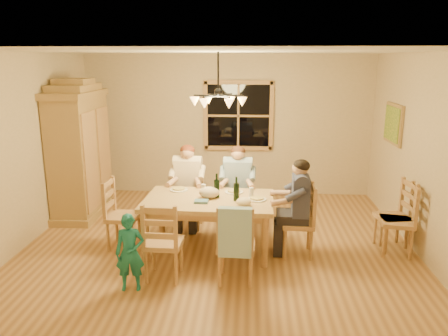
# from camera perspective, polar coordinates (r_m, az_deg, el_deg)

# --- Properties ---
(floor) EXTENTS (5.50, 5.50, 0.00)m
(floor) POSITION_cam_1_polar(r_m,az_deg,el_deg) (6.45, -0.69, -9.79)
(floor) COLOR #996637
(floor) RESTS_ON ground
(ceiling) EXTENTS (5.50, 5.00, 0.02)m
(ceiling) POSITION_cam_1_polar(r_m,az_deg,el_deg) (5.90, -0.77, 14.96)
(ceiling) COLOR white
(ceiling) RESTS_ON wall_back
(wall_back) EXTENTS (5.50, 0.02, 2.70)m
(wall_back) POSITION_cam_1_polar(r_m,az_deg,el_deg) (8.49, 0.53, 5.54)
(wall_back) COLOR #C1AF88
(wall_back) RESTS_ON floor
(wall_left) EXTENTS (0.02, 5.00, 2.70)m
(wall_left) POSITION_cam_1_polar(r_m,az_deg,el_deg) (6.81, -24.50, 2.15)
(wall_left) COLOR #C1AF88
(wall_left) RESTS_ON floor
(wall_right) EXTENTS (0.02, 5.00, 2.70)m
(wall_right) POSITION_cam_1_polar(r_m,az_deg,el_deg) (6.44, 24.48, 1.53)
(wall_right) COLOR #C1AF88
(wall_right) RESTS_ON floor
(window) EXTENTS (1.30, 0.06, 1.30)m
(window) POSITION_cam_1_polar(r_m,az_deg,el_deg) (8.42, 1.89, 6.84)
(window) COLOR black
(window) RESTS_ON wall_back
(painting) EXTENTS (0.06, 0.78, 0.64)m
(painting) POSITION_cam_1_polar(r_m,az_deg,el_deg) (7.50, 21.23, 5.40)
(painting) COLOR #A27E46
(painting) RESTS_ON wall_right
(chandelier) EXTENTS (0.77, 0.68, 0.71)m
(chandelier) POSITION_cam_1_polar(r_m,az_deg,el_deg) (5.92, -0.75, 8.93)
(chandelier) COLOR black
(chandelier) RESTS_ON ceiling
(armoire) EXTENTS (0.66, 1.40, 2.30)m
(armoire) POSITION_cam_1_polar(r_m,az_deg,el_deg) (7.73, -18.29, 1.77)
(armoire) COLOR #A27E46
(armoire) RESTS_ON floor
(dining_table) EXTENTS (1.79, 1.13, 0.76)m
(dining_table) POSITION_cam_1_polar(r_m,az_deg,el_deg) (5.99, -2.01, -4.93)
(dining_table) COLOR #AE834D
(dining_table) RESTS_ON floor
(chair_far_left) EXTENTS (0.46, 0.44, 0.99)m
(chair_far_left) POSITION_cam_1_polar(r_m,az_deg,el_deg) (6.94, -4.67, -5.37)
(chair_far_left) COLOR #A37A48
(chair_far_left) RESTS_ON floor
(chair_far_right) EXTENTS (0.46, 0.44, 0.99)m
(chair_far_right) POSITION_cam_1_polar(r_m,az_deg,el_deg) (6.85, 1.77, -5.60)
(chair_far_right) COLOR #A37A48
(chair_far_right) RESTS_ON floor
(chair_near_left) EXTENTS (0.46, 0.44, 0.99)m
(chair_near_left) POSITION_cam_1_polar(r_m,az_deg,el_deg) (5.45, -7.81, -11.10)
(chair_near_left) COLOR #A37A48
(chair_near_left) RESTS_ON floor
(chair_near_right) EXTENTS (0.46, 0.44, 0.99)m
(chair_near_right) POSITION_cam_1_polar(r_m,az_deg,el_deg) (5.32, 1.58, -11.60)
(chair_near_right) COLOR #A37A48
(chair_near_right) RESTS_ON floor
(chair_end_left) EXTENTS (0.44, 0.46, 0.99)m
(chair_end_left) POSITION_cam_1_polar(r_m,az_deg,el_deg) (6.38, -12.95, -7.48)
(chair_end_left) COLOR #A37A48
(chair_end_left) RESTS_ON floor
(chair_end_right) EXTENTS (0.44, 0.46, 0.99)m
(chair_end_right) POSITION_cam_1_polar(r_m,az_deg,el_deg) (6.08, 9.56, -8.40)
(chair_end_right) COLOR #A37A48
(chair_end_right) RESTS_ON floor
(adult_woman) EXTENTS (0.41, 0.43, 0.87)m
(adult_woman) POSITION_cam_1_polar(r_m,az_deg,el_deg) (6.78, -4.76, -1.08)
(adult_woman) COLOR beige
(adult_woman) RESTS_ON floor
(adult_plaid_man) EXTENTS (0.41, 0.43, 0.87)m
(adult_plaid_man) POSITION_cam_1_polar(r_m,az_deg,el_deg) (6.69, 1.81, -1.25)
(adult_plaid_man) COLOR #325C89
(adult_plaid_man) RESTS_ON floor
(adult_slate_man) EXTENTS (0.43, 0.41, 0.87)m
(adult_slate_man) POSITION_cam_1_polar(r_m,az_deg,el_deg) (5.90, 9.77, -3.57)
(adult_slate_man) COLOR #3A3E5E
(adult_slate_man) RESTS_ON floor
(towel) EXTENTS (0.38, 0.11, 0.58)m
(towel) POSITION_cam_1_polar(r_m,az_deg,el_deg) (4.99, 1.46, -8.42)
(towel) COLOR #93B8C7
(towel) RESTS_ON chair_near_right
(wine_bottle_a) EXTENTS (0.08, 0.08, 0.33)m
(wine_bottle_a) POSITION_cam_1_polar(r_m,az_deg,el_deg) (5.97, -0.97, -2.30)
(wine_bottle_a) COLOR black
(wine_bottle_a) RESTS_ON dining_table
(wine_bottle_b) EXTENTS (0.08, 0.08, 0.33)m
(wine_bottle_b) POSITION_cam_1_polar(r_m,az_deg,el_deg) (5.82, 1.62, -2.74)
(wine_bottle_b) COLOR black
(wine_bottle_b) RESTS_ON dining_table
(plate_woman) EXTENTS (0.26, 0.26, 0.02)m
(plate_woman) POSITION_cam_1_polar(r_m,az_deg,el_deg) (6.35, -5.91, -2.85)
(plate_woman) COLOR white
(plate_woman) RESTS_ON dining_table
(plate_plaid) EXTENTS (0.26, 0.26, 0.02)m
(plate_plaid) POSITION_cam_1_polar(r_m,az_deg,el_deg) (6.21, 1.31, -3.15)
(plate_plaid) COLOR white
(plate_plaid) RESTS_ON dining_table
(plate_slate) EXTENTS (0.26, 0.26, 0.02)m
(plate_slate) POSITION_cam_1_polar(r_m,az_deg,el_deg) (5.91, 4.31, -4.11)
(plate_slate) COLOR white
(plate_slate) RESTS_ON dining_table
(wine_glass_a) EXTENTS (0.06, 0.06, 0.14)m
(wine_glass_a) POSITION_cam_1_polar(r_m,az_deg,el_deg) (6.15, -2.69, -2.76)
(wine_glass_a) COLOR silver
(wine_glass_a) RESTS_ON dining_table
(wine_glass_b) EXTENTS (0.06, 0.06, 0.14)m
(wine_glass_b) POSITION_cam_1_polar(r_m,az_deg,el_deg) (5.99, 3.59, -3.23)
(wine_glass_b) COLOR silver
(wine_glass_b) RESTS_ON dining_table
(cap) EXTENTS (0.20, 0.20, 0.11)m
(cap) POSITION_cam_1_polar(r_m,az_deg,el_deg) (5.65, 2.61, -4.43)
(cap) COLOR beige
(cap) RESTS_ON dining_table
(napkin) EXTENTS (0.19, 0.15, 0.03)m
(napkin) POSITION_cam_1_polar(r_m,az_deg,el_deg) (5.80, -2.98, -4.37)
(napkin) COLOR slate
(napkin) RESTS_ON dining_table
(cloth_bundle) EXTENTS (0.28, 0.22, 0.15)m
(cloth_bundle) POSITION_cam_1_polar(r_m,az_deg,el_deg) (5.97, -1.94, -3.20)
(cloth_bundle) COLOR #C5AD8E
(cloth_bundle) RESTS_ON dining_table
(child) EXTENTS (0.36, 0.26, 0.91)m
(child) POSITION_cam_1_polar(r_m,az_deg,el_deg) (5.19, -12.18, -10.75)
(child) COLOR #1A7779
(child) RESTS_ON floor
(chair_spare_front) EXTENTS (0.49, 0.50, 0.99)m
(chair_spare_front) POSITION_cam_1_polar(r_m,az_deg,el_deg) (6.48, 21.55, -7.80)
(chair_spare_front) COLOR #A37A48
(chair_spare_front) RESTS_ON floor
(chair_spare_back) EXTENTS (0.48, 0.50, 0.99)m
(chair_spare_back) POSITION_cam_1_polar(r_m,az_deg,el_deg) (6.61, 21.15, -7.32)
(chair_spare_back) COLOR #A37A48
(chair_spare_back) RESTS_ON floor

